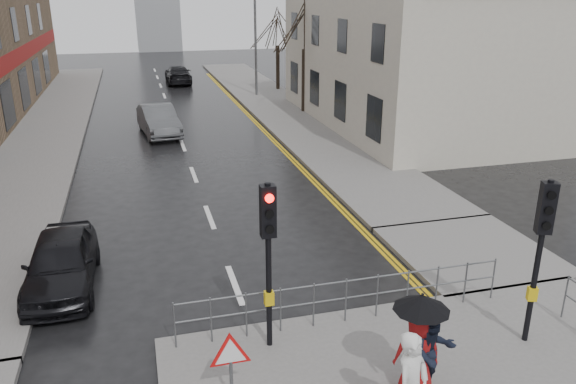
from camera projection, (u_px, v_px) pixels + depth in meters
ground at (262, 358)px, 10.97m from camera, size 120.00×120.00×0.00m
left_pavement at (50, 122)px, 30.20m from camera, size 4.00×44.00×0.14m
right_pavement at (275, 103)px, 35.25m from camera, size 4.00×40.00×0.14m
pavement_bridge_right at (470, 251)px, 15.28m from camera, size 4.00×4.20×0.14m
building_right_cream at (411, 32)px, 28.67m from camera, size 9.00×16.40×10.10m
traffic_signal_near_left at (268, 238)px, 10.36m from camera, size 0.28×0.27×3.40m
traffic_signal_near_right at (542, 234)px, 10.52m from camera, size 0.34×0.33×3.40m
guard_railing_front at (346, 291)px, 11.71m from camera, size 7.14×0.04×1.00m
warning_sign at (230, 356)px, 9.32m from camera, size 0.80×0.07×1.35m
street_lamp at (253, 24)px, 36.23m from camera, size 1.83×0.25×8.00m
tree_near at (304, 22)px, 31.05m from camera, size 2.40×2.40×6.58m
tree_far at (278, 26)px, 38.68m from camera, size 2.40×2.40×5.64m
pedestrian_b at (432, 351)px, 9.49m from camera, size 0.86×0.68×1.76m
pedestrian_with_umbrella at (418, 339)px, 9.46m from camera, size 0.96×0.96×1.94m
car_parked at (61, 262)px, 13.38m from camera, size 1.62×3.90×1.32m
car_mid at (159, 120)px, 27.66m from camera, size 2.08×4.57×1.45m
car_far at (178, 75)px, 43.02m from camera, size 1.94×4.64×1.34m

